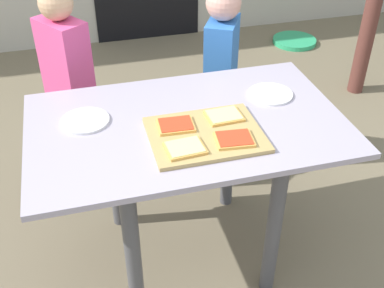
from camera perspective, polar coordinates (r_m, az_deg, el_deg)
The scene contains 12 objects.
ground_plane at distance 2.32m, azimuth -0.51°, elevation -12.57°, with size 16.00×16.00×0.00m, color #756950.
dining_table at distance 1.92m, azimuth -0.60°, elevation -0.60°, with size 1.21×0.75×0.73m.
cutting_board at distance 1.76m, azimuth 1.61°, elevation 1.13°, with size 0.41×0.33×0.02m, color tan.
pizza_slice_far_right at distance 1.84m, azimuth 3.83°, elevation 3.37°, with size 0.14×0.12×0.01m.
pizza_slice_far_left at distance 1.79m, azimuth -1.94°, elevation 2.26°, with size 0.14×0.12×0.01m.
pizza_slice_near_right at distance 1.72m, azimuth 5.04°, elevation 0.59°, with size 0.14×0.12×0.01m.
pizza_slice_near_left at distance 1.67m, azimuth -0.83°, elevation -0.46°, with size 0.14×0.12×0.01m.
plate_white_left at distance 1.89m, azimuth -12.59°, elevation 2.73°, with size 0.19×0.19×0.01m, color white.
plate_white_right at distance 2.04m, azimuth 9.28°, elevation 5.87°, with size 0.19×0.19×0.01m, color white.
child_left at distance 2.41m, azimuth -14.38°, elevation 6.97°, with size 0.25×0.28×1.09m.
child_right at distance 2.53m, azimuth 3.46°, elevation 8.89°, with size 0.24×0.28×1.03m.
garden_hose_coil at distance 4.39m, azimuth 12.06°, elevation 11.89°, with size 0.37×0.37×0.04m, color #30B272.
Camera 1 is at (-0.38, -1.50, 1.73)m, focal length 44.92 mm.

